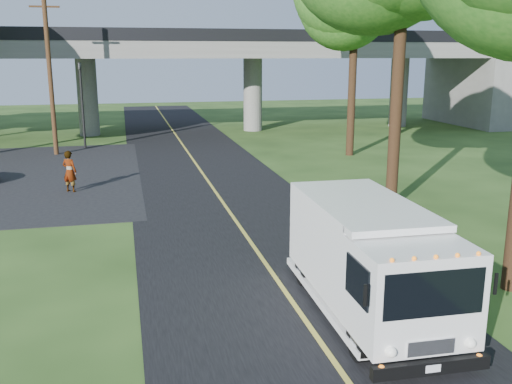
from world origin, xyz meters
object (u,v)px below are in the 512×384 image
object	(u,v)px
step_van	(369,257)
pedestrian	(70,171)
traffic_signal	(82,96)
tree_right_far	(360,4)
utility_pole	(50,74)

from	to	relation	value
step_van	pedestrian	world-z (taller)	step_van
traffic_signal	tree_right_far	world-z (taller)	tree_right_far
utility_pole	pedestrian	world-z (taller)	utility_pole
traffic_signal	step_van	xyz separation A→B (m)	(7.45, -25.51, -1.85)
traffic_signal	tree_right_far	distance (m)	17.18
pedestrian	traffic_signal	bearing A→B (deg)	-57.63
traffic_signal	pedestrian	bearing A→B (deg)	-89.67
pedestrian	tree_right_far	bearing A→B (deg)	-127.42
utility_pole	traffic_signal	bearing A→B (deg)	53.13
tree_right_far	pedestrian	world-z (taller)	tree_right_far
traffic_signal	utility_pole	xyz separation A→B (m)	(-1.50, -2.00, 1.40)
utility_pole	step_van	distance (m)	25.37
utility_pole	pedestrian	distance (m)	10.63
traffic_signal	tree_right_far	bearing A→B (deg)	-22.07
tree_right_far	pedestrian	xyz separation A→B (m)	(-15.14, -5.67, -7.42)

